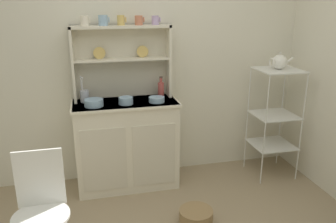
# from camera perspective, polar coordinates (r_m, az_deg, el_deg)

# --- Properties ---
(wall_back) EXTENTS (3.84, 0.05, 2.50)m
(wall_back) POSITION_cam_1_polar(r_m,az_deg,el_deg) (3.43, -4.11, 9.38)
(wall_back) COLOR silver
(wall_back) RESTS_ON ground
(hutch_cabinet) EXTENTS (0.98, 0.45, 0.86)m
(hutch_cabinet) POSITION_cam_1_polar(r_m,az_deg,el_deg) (3.37, -6.81, -5.21)
(hutch_cabinet) COLOR silver
(hutch_cabinet) RESTS_ON ground
(hutch_shelf_unit) EXTENTS (0.91, 0.18, 0.68)m
(hutch_shelf_unit) POSITION_cam_1_polar(r_m,az_deg,el_deg) (3.30, -7.68, 8.99)
(hutch_shelf_unit) COLOR beige
(hutch_shelf_unit) RESTS_ON hutch_cabinet
(bakers_rack) EXTENTS (0.41, 0.40, 1.11)m
(bakers_rack) POSITION_cam_1_polar(r_m,az_deg,el_deg) (3.64, 17.16, 0.27)
(bakers_rack) COLOR silver
(bakers_rack) RESTS_ON ground
(wire_chair) EXTENTS (0.36, 0.36, 0.85)m
(wire_chair) POSITION_cam_1_polar(r_m,az_deg,el_deg) (2.43, -20.21, -13.90)
(wire_chair) COLOR white
(wire_chair) RESTS_ON ground
(floor_basket) EXTENTS (0.28, 0.28, 0.13)m
(floor_basket) POSITION_cam_1_polar(r_m,az_deg,el_deg) (2.97, 4.63, -16.92)
(floor_basket) COLOR #93754C
(floor_basket) RESTS_ON ground
(cup_cream_0) EXTENTS (0.09, 0.07, 0.09)m
(cup_cream_0) POSITION_cam_1_polar(r_m,az_deg,el_deg) (3.21, -13.55, 14.32)
(cup_cream_0) COLOR silver
(cup_cream_0) RESTS_ON hutch_shelf_unit
(cup_sky_1) EXTENTS (0.10, 0.08, 0.09)m
(cup_sky_1) POSITION_cam_1_polar(r_m,az_deg,el_deg) (3.22, -10.60, 14.52)
(cup_sky_1) COLOR #8EB2D1
(cup_sky_1) RESTS_ON hutch_shelf_unit
(cup_gold_2) EXTENTS (0.08, 0.07, 0.09)m
(cup_gold_2) POSITION_cam_1_polar(r_m,az_deg,el_deg) (3.23, -7.72, 14.66)
(cup_gold_2) COLOR #DBB760
(cup_gold_2) RESTS_ON hutch_shelf_unit
(cup_terracotta_3) EXTENTS (0.09, 0.07, 0.08)m
(cup_terracotta_3) POSITION_cam_1_polar(r_m,az_deg,el_deg) (3.25, -4.80, 14.73)
(cup_terracotta_3) COLOR #C67556
(cup_terracotta_3) RESTS_ON hutch_shelf_unit
(cup_lilac_4) EXTENTS (0.08, 0.07, 0.08)m
(cup_lilac_4) POSITION_cam_1_polar(r_m,az_deg,el_deg) (3.28, -2.08, 14.78)
(cup_lilac_4) COLOR #B79ECC
(cup_lilac_4) RESTS_ON hutch_shelf_unit
(bowl_mixing_large) EXTENTS (0.17, 0.17, 0.06)m
(bowl_mixing_large) POSITION_cam_1_polar(r_m,az_deg,el_deg) (3.14, -12.11, 1.41)
(bowl_mixing_large) COLOR #8EB2D1
(bowl_mixing_large) RESTS_ON hutch_cabinet
(bowl_floral_medium) EXTENTS (0.13, 0.13, 0.06)m
(bowl_floral_medium) POSITION_cam_1_polar(r_m,az_deg,el_deg) (3.15, -6.94, 1.78)
(bowl_floral_medium) COLOR #8EB2D1
(bowl_floral_medium) RESTS_ON hutch_cabinet
(bowl_cream_small) EXTENTS (0.15, 0.15, 0.05)m
(bowl_cream_small) POSITION_cam_1_polar(r_m,az_deg,el_deg) (3.20, -1.87, 1.99)
(bowl_cream_small) COLOR #8EB2D1
(bowl_cream_small) RESTS_ON hutch_cabinet
(jam_bottle) EXTENTS (0.06, 0.06, 0.20)m
(jam_bottle) POSITION_cam_1_polar(r_m,az_deg,el_deg) (3.35, -1.16, 3.71)
(jam_bottle) COLOR #B74C47
(jam_bottle) RESTS_ON hutch_cabinet
(utensil_jar) EXTENTS (0.08, 0.08, 0.25)m
(utensil_jar) POSITION_cam_1_polar(r_m,az_deg,el_deg) (3.27, -13.57, 2.53)
(utensil_jar) COLOR #B2B7C6
(utensil_jar) RESTS_ON hutch_cabinet
(porcelain_teapot) EXTENTS (0.23, 0.14, 0.17)m
(porcelain_teapot) POSITION_cam_1_polar(r_m,az_deg,el_deg) (3.53, 17.86, 7.77)
(porcelain_teapot) COLOR white
(porcelain_teapot) RESTS_ON bakers_rack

